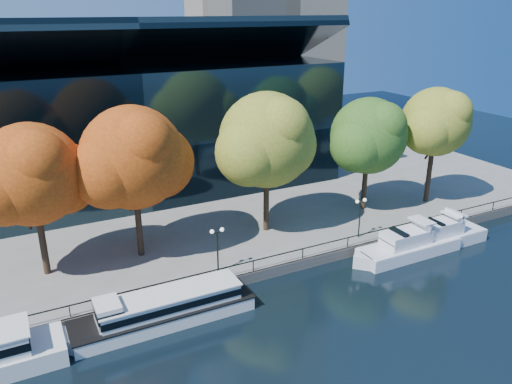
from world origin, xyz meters
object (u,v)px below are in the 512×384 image
tree_2 (135,160)px  lamp_2 (360,209)px  tree_3 (269,142)px  lamp_1 (217,240)px  tree_1 (34,176)px  tour_boat (160,309)px  cruiser_far (440,236)px  cruiser_near (406,246)px  tree_4 (370,137)px  tree_5 (437,123)px

tree_2 → lamp_2: tree_2 is taller
tree_3 → lamp_1: (-7.91, -5.66, -6.21)m
tree_2 → tree_1: bearing=178.0°
tour_boat → lamp_1: 7.67m
cruiser_far → tree_1: size_ratio=0.80×
cruiser_near → tree_1: (-30.59, 10.02, 8.63)m
tour_boat → lamp_2: size_ratio=3.72×
cruiser_near → tree_4: size_ratio=0.94×
tree_5 → lamp_1: 29.31m
cruiser_near → tree_1: bearing=161.9°
tree_4 → lamp_2: (-5.38, -5.80, -5.19)m
tour_boat → tree_3: (14.14, 9.19, 8.98)m
cruiser_near → tree_4: tree_4 is taller
lamp_1 → tree_1: bearing=153.8°
tour_boat → tree_2: (1.36, 9.58, 8.85)m
tree_3 → tree_5: bearing=-4.1°
tour_boat → cruiser_near: bearing=-0.4°
cruiser_far → tree_4: size_ratio=0.83×
cruiser_near → tree_5: tree_5 is taller
tree_2 → tour_boat: bearing=-98.1°
tour_boat → tree_4: 29.28m
tree_2 → tree_4: size_ratio=1.10×
lamp_1 → tree_3: bearing=35.6°
tree_4 → tour_boat: bearing=-160.7°
tour_boat → lamp_2: (21.21, 3.53, 2.77)m
tree_1 → tree_5: bearing=-2.9°
tree_3 → tree_2: bearing=178.3°
tour_boat → lamp_2: 21.68m
tree_2 → lamp_1: bearing=-51.2°
cruiser_far → tree_1: 37.58m
cruiser_far → lamp_2: (-7.34, 3.56, 2.90)m
lamp_1 → tour_boat: bearing=-150.4°
cruiser_far → tree_5: tree_5 is taller
tree_3 → cruiser_far: bearing=-32.6°
tree_4 → tree_5: tree_5 is taller
tree_4 → tree_3: bearing=-179.3°
lamp_1 → lamp_2: bearing=0.0°
lamp_1 → cruiser_far: bearing=-9.0°
tree_1 → tree_2: bearing=-2.0°
cruiser_near → lamp_1: size_ratio=2.91×
tree_4 → tree_5: bearing=-11.3°
tree_2 → tree_3: 12.78m
lamp_2 → tree_2: bearing=163.1°
tree_3 → tree_4: tree_3 is taller
lamp_1 → tree_5: bearing=8.5°
tour_boat → cruiser_near: 23.92m
tree_4 → tree_2: bearing=179.4°
tree_1 → lamp_1: 15.46m
tour_boat → tree_2: 13.11m
tree_3 → tree_1: bearing=178.1°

